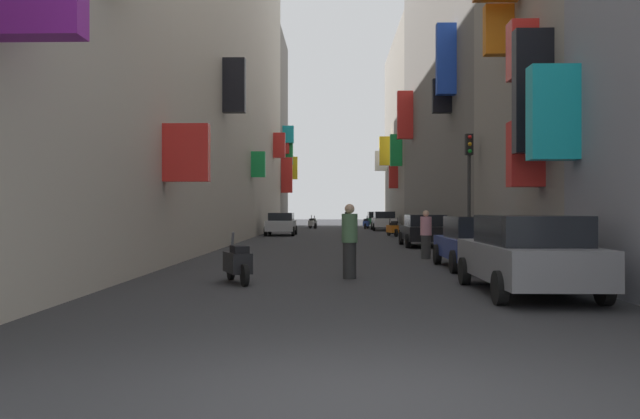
{
  "coord_description": "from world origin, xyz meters",
  "views": [
    {
      "loc": [
        -0.23,
        -5.45,
        1.65
      ],
      "look_at": [
        -0.76,
        18.53,
        1.65
      ],
      "focal_mm": 35.64,
      "sensor_mm": 36.0,
      "label": 1
    }
  ],
  "objects_px": {
    "parked_car_white": "(384,220)",
    "scooter_orange": "(392,229)",
    "scooter_blue": "(366,223)",
    "pedestrian_near_right": "(426,235)",
    "parked_car_silver": "(281,223)",
    "pedestrian_crossing": "(350,241)",
    "traffic_light_near_corner": "(469,173)",
    "parked_car_green": "(376,219)",
    "parked_car_black": "(424,230)",
    "scooter_silver": "(395,227)",
    "pedestrian_near_left": "(348,222)",
    "parked_car_grey": "(527,253)",
    "parked_car_blue": "(478,242)",
    "scooter_green": "(313,223)",
    "scooter_black": "(238,263)",
    "scooter_white": "(313,223)"
  },
  "relations": [
    {
      "from": "pedestrian_near_right",
      "to": "scooter_blue",
      "type": "bearing_deg",
      "value": 90.59
    },
    {
      "from": "parked_car_blue",
      "to": "pedestrian_crossing",
      "type": "bearing_deg",
      "value": -144.76
    },
    {
      "from": "parked_car_white",
      "to": "scooter_orange",
      "type": "relative_size",
      "value": 2.36
    },
    {
      "from": "parked_car_blue",
      "to": "pedestrian_near_right",
      "type": "relative_size",
      "value": 2.51
    },
    {
      "from": "parked_car_black",
      "to": "scooter_black",
      "type": "xyz_separation_m",
      "value": [
        -6.2,
        -14.25,
        -0.29
      ]
    },
    {
      "from": "parked_car_silver",
      "to": "scooter_silver",
      "type": "height_order",
      "value": "parked_car_silver"
    },
    {
      "from": "scooter_green",
      "to": "scooter_orange",
      "type": "xyz_separation_m",
      "value": [
        5.5,
        -18.4,
        0.0
      ]
    },
    {
      "from": "parked_car_black",
      "to": "parked_car_green",
      "type": "xyz_separation_m",
      "value": [
        -0.16,
        29.78,
        0.0
      ]
    },
    {
      "from": "scooter_silver",
      "to": "pedestrian_crossing",
      "type": "height_order",
      "value": "pedestrian_crossing"
    },
    {
      "from": "parked_car_silver",
      "to": "pedestrian_crossing",
      "type": "distance_m",
      "value": 25.56
    },
    {
      "from": "scooter_orange",
      "to": "pedestrian_near_left",
      "type": "distance_m",
      "value": 4.01
    },
    {
      "from": "scooter_blue",
      "to": "traffic_light_near_corner",
      "type": "height_order",
      "value": "traffic_light_near_corner"
    },
    {
      "from": "parked_car_white",
      "to": "pedestrian_near_right",
      "type": "height_order",
      "value": "pedestrian_near_right"
    },
    {
      "from": "scooter_green",
      "to": "pedestrian_crossing",
      "type": "xyz_separation_m",
      "value": [
        2.3,
        -42.08,
        0.43
      ]
    },
    {
      "from": "parked_car_grey",
      "to": "pedestrian_near_left",
      "type": "bearing_deg",
      "value": 95.54
    },
    {
      "from": "scooter_black",
      "to": "pedestrian_near_left",
      "type": "bearing_deg",
      "value": 83.69
    },
    {
      "from": "scooter_blue",
      "to": "parked_car_silver",
      "type": "bearing_deg",
      "value": -114.36
    },
    {
      "from": "pedestrian_near_right",
      "to": "scooter_white",
      "type": "bearing_deg",
      "value": 98.41
    },
    {
      "from": "parked_car_green",
      "to": "scooter_orange",
      "type": "distance_m",
      "value": 19.36
    },
    {
      "from": "scooter_silver",
      "to": "scooter_orange",
      "type": "bearing_deg",
      "value": -97.67
    },
    {
      "from": "parked_car_green",
      "to": "scooter_black",
      "type": "distance_m",
      "value": 44.44
    },
    {
      "from": "parked_car_black",
      "to": "parked_car_grey",
      "type": "relative_size",
      "value": 0.91
    },
    {
      "from": "parked_car_green",
      "to": "pedestrian_near_left",
      "type": "relative_size",
      "value": 2.45
    },
    {
      "from": "parked_car_blue",
      "to": "parked_car_white",
      "type": "height_order",
      "value": "parked_car_white"
    },
    {
      "from": "scooter_green",
      "to": "scooter_silver",
      "type": "distance_m",
      "value": 15.03
    },
    {
      "from": "parked_car_white",
      "to": "parked_car_silver",
      "type": "bearing_deg",
      "value": -127.08
    },
    {
      "from": "parked_car_white",
      "to": "scooter_green",
      "type": "relative_size",
      "value": 2.41
    },
    {
      "from": "parked_car_black",
      "to": "scooter_white",
      "type": "relative_size",
      "value": 2.3
    },
    {
      "from": "pedestrian_near_left",
      "to": "scooter_black",
      "type": "bearing_deg",
      "value": -96.31
    },
    {
      "from": "pedestrian_crossing",
      "to": "traffic_light_near_corner",
      "type": "distance_m",
      "value": 9.08
    },
    {
      "from": "parked_car_blue",
      "to": "scooter_white",
      "type": "relative_size",
      "value": 2.29
    },
    {
      "from": "scooter_silver",
      "to": "traffic_light_near_corner",
      "type": "bearing_deg",
      "value": -88.26
    },
    {
      "from": "traffic_light_near_corner",
      "to": "parked_car_green",
      "type": "bearing_deg",
      "value": 91.54
    },
    {
      "from": "scooter_blue",
      "to": "scooter_silver",
      "type": "distance_m",
      "value": 10.54
    },
    {
      "from": "parked_car_grey",
      "to": "traffic_light_near_corner",
      "type": "bearing_deg",
      "value": 84.05
    },
    {
      "from": "parked_car_black",
      "to": "scooter_silver",
      "type": "xyz_separation_m",
      "value": [
        0.16,
        15.09,
        -0.29
      ]
    },
    {
      "from": "parked_car_blue",
      "to": "scooter_orange",
      "type": "height_order",
      "value": "parked_car_blue"
    },
    {
      "from": "scooter_blue",
      "to": "pedestrian_crossing",
      "type": "relative_size",
      "value": 0.99
    },
    {
      "from": "scooter_orange",
      "to": "scooter_silver",
      "type": "distance_m",
      "value": 4.71
    },
    {
      "from": "parked_car_silver",
      "to": "pedestrian_near_right",
      "type": "height_order",
      "value": "pedestrian_near_right"
    },
    {
      "from": "scooter_blue",
      "to": "pedestrian_near_right",
      "type": "relative_size",
      "value": 1.09
    },
    {
      "from": "parked_car_grey",
      "to": "parked_car_green",
      "type": "relative_size",
      "value": 1.08
    },
    {
      "from": "scooter_black",
      "to": "pedestrian_near_left",
      "type": "relative_size",
      "value": 1.01
    },
    {
      "from": "pedestrian_crossing",
      "to": "scooter_black",
      "type": "bearing_deg",
      "value": -158.75
    },
    {
      "from": "scooter_blue",
      "to": "pedestrian_near_left",
      "type": "relative_size",
      "value": 1.04
    },
    {
      "from": "traffic_light_near_corner",
      "to": "parked_car_grey",
      "type": "bearing_deg",
      "value": -95.95
    },
    {
      "from": "scooter_green",
      "to": "pedestrian_near_left",
      "type": "distance_m",
      "value": 15.69
    },
    {
      "from": "parked_car_blue",
      "to": "scooter_blue",
      "type": "relative_size",
      "value": 2.31
    },
    {
      "from": "parked_car_silver",
      "to": "pedestrian_near_left",
      "type": "relative_size",
      "value": 2.29
    },
    {
      "from": "scooter_white",
      "to": "scooter_blue",
      "type": "height_order",
      "value": "same"
    }
  ]
}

